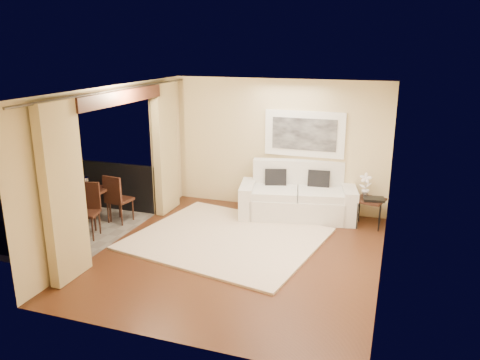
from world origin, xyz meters
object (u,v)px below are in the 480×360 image
at_px(balcony_chair_near, 87,205).
at_px(ice_bucket, 84,183).
at_px(bistro_table, 90,193).
at_px(balcony_chair_far, 116,196).
at_px(sofa, 297,198).
at_px(side_table, 370,202).
at_px(orchid, 365,185).

height_order(balcony_chair_near, ice_bucket, balcony_chair_near).
height_order(bistro_table, balcony_chair_near, balcony_chair_near).
xyz_separation_m(balcony_chair_near, ice_bucket, (-0.41, 0.50, 0.25)).
bearing_deg(balcony_chair_near, balcony_chair_far, 62.56).
bearing_deg(ice_bucket, sofa, 24.11).
bearing_deg(bistro_table, side_table, 17.94).
relative_size(sofa, balcony_chair_far, 2.52).
height_order(balcony_chair_far, ice_bucket, balcony_chair_far).
distance_m(side_table, bistro_table, 5.31).
bearing_deg(side_table, sofa, 175.32).
height_order(orchid, balcony_chair_far, orchid).
relative_size(side_table, ice_bucket, 3.11).
distance_m(orchid, bistro_table, 5.25).
height_order(sofa, ice_bucket, sofa).
height_order(sofa, side_table, sofa).
bearing_deg(orchid, sofa, -178.05).
xyz_separation_m(sofa, side_table, (1.41, -0.12, 0.10)).
distance_m(orchid, balcony_chair_far, 4.79).
xyz_separation_m(orchid, bistro_table, (-4.94, -1.80, -0.14)).
xyz_separation_m(side_table, balcony_chair_far, (-4.63, -1.41, 0.07)).
height_order(sofa, bistro_table, sofa).
distance_m(side_table, ice_bucket, 5.44).
height_order(side_table, balcony_chair_far, balcony_chair_far).
xyz_separation_m(sofa, balcony_chair_near, (-3.37, -2.20, 0.18)).
distance_m(sofa, balcony_chair_far, 3.57).
height_order(orchid, bistro_table, orchid).
height_order(side_table, ice_bucket, ice_bucket).
bearing_deg(side_table, orchid, 125.85).
relative_size(orchid, balcony_chair_far, 0.47).
distance_m(sofa, side_table, 1.42).
xyz_separation_m(balcony_chair_far, ice_bucket, (-0.57, -0.17, 0.26)).
bearing_deg(balcony_chair_far, bistro_table, 35.40).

